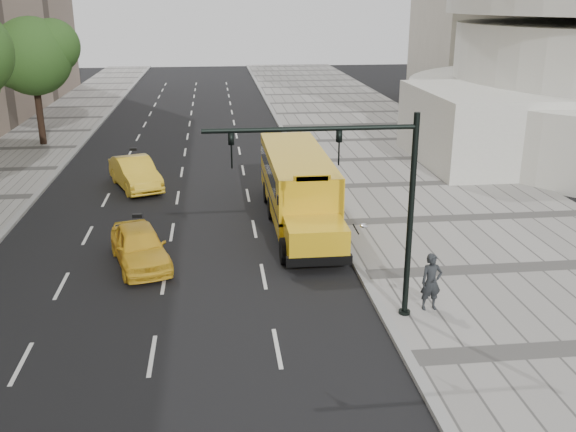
{
  "coord_description": "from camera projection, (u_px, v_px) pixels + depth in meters",
  "views": [
    {
      "loc": [
        0.97,
        -25.93,
        9.42
      ],
      "look_at": [
        3.5,
        -4.0,
        1.9
      ],
      "focal_mm": 40.0,
      "sensor_mm": 36.0,
      "label": 1
    }
  ],
  "objects": [
    {
      "name": "curb_far",
      "position": [
        0.0,
        237.0,
        26.43
      ],
      "size": [
        0.3,
        140.0,
        0.15
      ],
      "primitive_type": "cube",
      "color": "gray",
      "rests_on": "ground"
    },
    {
      "name": "sidewalk_museum",
      "position": [
        467.0,
        219.0,
        28.6
      ],
      "size": [
        12.0,
        140.0,
        0.15
      ],
      "primitive_type": "cube",
      "color": "gray",
      "rests_on": "ground"
    },
    {
      "name": "traffic_signal",
      "position": [
        365.0,
        193.0,
        18.45
      ],
      "size": [
        6.18,
        0.36,
        6.4
      ],
      "color": "black",
      "rests_on": "ground"
    },
    {
      "name": "tree_c",
      "position": [
        34.0,
        56.0,
        41.16
      ],
      "size": [
        5.61,
        4.98,
        8.37
      ],
      "color": "black",
      "rests_on": "ground"
    },
    {
      "name": "school_bus",
      "position": [
        298.0,
        182.0,
        28.17
      ],
      "size": [
        2.96,
        11.56,
        3.19
      ],
      "color": "gold",
      "rests_on": "ground"
    },
    {
      "name": "pedestrian",
      "position": [
        431.0,
        282.0,
        19.88
      ],
      "size": [
        0.69,
        0.47,
        1.84
      ],
      "primitive_type": "imported",
      "rotation": [
        0.0,
        0.0,
        0.05
      ],
      "color": "#232628",
      "rests_on": "sidewalk_museum"
    },
    {
      "name": "curb_museum",
      "position": [
        334.0,
        224.0,
        27.95
      ],
      "size": [
        0.3,
        140.0,
        0.15
      ],
      "primitive_type": "cube",
      "color": "gray",
      "rests_on": "ground"
    },
    {
      "name": "taxi_far",
      "position": [
        135.0,
        173.0,
        33.26
      ],
      "size": [
        3.32,
        5.15,
        1.6
      ],
      "primitive_type": "imported",
      "rotation": [
        0.0,
        0.0,
        0.37
      ],
      "color": "yellow",
      "rests_on": "ground"
    },
    {
      "name": "taxi_near",
      "position": [
        140.0,
        246.0,
        23.65
      ],
      "size": [
        2.88,
        4.69,
        1.49
      ],
      "primitive_type": "imported",
      "rotation": [
        0.0,
        0.0,
        0.27
      ],
      "color": "yellow",
      "rests_on": "ground"
    },
    {
      "name": "ground",
      "position": [
        196.0,
        231.0,
        27.32
      ],
      "size": [
        140.0,
        140.0,
        0.0
      ],
      "primitive_type": "plane",
      "color": "black",
      "rests_on": "ground"
    }
  ]
}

